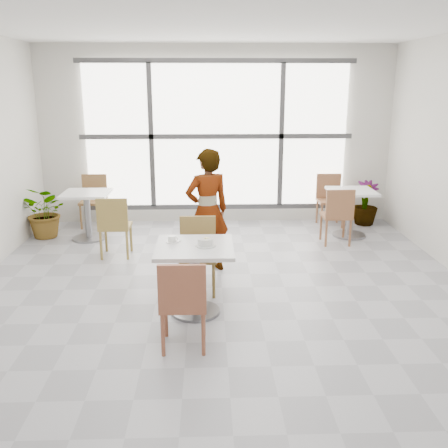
{
  "coord_description": "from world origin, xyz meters",
  "views": [
    {
      "loc": [
        -0.16,
        -5.13,
        2.35
      ],
      "look_at": [
        0.0,
        -0.3,
        1.0
      ],
      "focal_mm": 40.15,
      "sensor_mm": 36.0,
      "label": 1
    }
  ],
  "objects_px": {
    "bg_chair_left_far": "(94,197)",
    "bg_chair_right_far": "(329,196)",
    "chair_far": "(198,249)",
    "coffee_cup": "(172,239)",
    "plant_right": "(365,203)",
    "bg_table_left": "(87,209)",
    "chair_near": "(183,300)",
    "bg_chair_right_near": "(338,213)",
    "bg_chair_left_near": "(114,223)",
    "plant_left": "(46,212)",
    "main_table": "(195,266)",
    "bg_table_right": "(351,206)",
    "person": "(207,211)",
    "oatmeal_bowl": "(206,242)"
  },
  "relations": [
    {
      "from": "coffee_cup",
      "to": "plant_right",
      "type": "height_order",
      "value": "coffee_cup"
    },
    {
      "from": "coffee_cup",
      "to": "plant_left",
      "type": "xyz_separation_m",
      "value": [
        -2.16,
        2.68,
        -0.36
      ]
    },
    {
      "from": "bg_chair_left_near",
      "to": "oatmeal_bowl",
      "type": "bearing_deg",
      "value": 124.86
    },
    {
      "from": "main_table",
      "to": "bg_table_left",
      "type": "distance_m",
      "value": 3.2
    },
    {
      "from": "chair_far",
      "to": "bg_table_left",
      "type": "height_order",
      "value": "chair_far"
    },
    {
      "from": "coffee_cup",
      "to": "plant_left",
      "type": "height_order",
      "value": "plant_left"
    },
    {
      "from": "coffee_cup",
      "to": "plant_right",
      "type": "relative_size",
      "value": 0.21
    },
    {
      "from": "coffee_cup",
      "to": "plant_right",
      "type": "distance_m",
      "value": 4.52
    },
    {
      "from": "main_table",
      "to": "bg_table_left",
      "type": "xyz_separation_m",
      "value": [
        -1.73,
        2.69,
        -0.04
      ]
    },
    {
      "from": "person",
      "to": "bg_chair_right_near",
      "type": "relative_size",
      "value": 1.83
    },
    {
      "from": "bg_chair_left_far",
      "to": "bg_chair_right_far",
      "type": "distance_m",
      "value": 4.03
    },
    {
      "from": "main_table",
      "to": "bg_chair_right_far",
      "type": "distance_m",
      "value": 4.09
    },
    {
      "from": "main_table",
      "to": "bg_chair_right_near",
      "type": "bearing_deg",
      "value": 47.58
    },
    {
      "from": "main_table",
      "to": "chair_near",
      "type": "distance_m",
      "value": 0.78
    },
    {
      "from": "bg_chair_right_near",
      "to": "plant_right",
      "type": "xyz_separation_m",
      "value": [
        0.77,
        1.12,
        -0.12
      ]
    },
    {
      "from": "bg_table_right",
      "to": "bg_chair_left_far",
      "type": "height_order",
      "value": "bg_chair_left_far"
    },
    {
      "from": "chair_far",
      "to": "bg_chair_left_near",
      "type": "bearing_deg",
      "value": 135.02
    },
    {
      "from": "bg_chair_right_near",
      "to": "plant_right",
      "type": "distance_m",
      "value": 1.36
    },
    {
      "from": "bg_chair_right_far",
      "to": "plant_left",
      "type": "bearing_deg",
      "value": -172.47
    },
    {
      "from": "chair_near",
      "to": "chair_far",
      "type": "bearing_deg",
      "value": -94.46
    },
    {
      "from": "bg_chair_right_near",
      "to": "bg_chair_right_far",
      "type": "height_order",
      "value": "same"
    },
    {
      "from": "person",
      "to": "bg_chair_left_far",
      "type": "bearing_deg",
      "value": -70.91
    },
    {
      "from": "plant_right",
      "to": "coffee_cup",
      "type": "bearing_deg",
      "value": -133.41
    },
    {
      "from": "person",
      "to": "bg_chair_right_far",
      "type": "bearing_deg",
      "value": -156.07
    },
    {
      "from": "bg_chair_left_near",
      "to": "bg_chair_right_near",
      "type": "distance_m",
      "value": 3.27
    },
    {
      "from": "main_table",
      "to": "person",
      "type": "distance_m",
      "value": 1.31
    },
    {
      "from": "chair_far",
      "to": "person",
      "type": "bearing_deg",
      "value": 79.87
    },
    {
      "from": "main_table",
      "to": "bg_chair_left_far",
      "type": "height_order",
      "value": "bg_chair_left_far"
    },
    {
      "from": "bg_chair_left_far",
      "to": "oatmeal_bowl",
      "type": "bearing_deg",
      "value": -61.5
    },
    {
      "from": "plant_right",
      "to": "bg_table_left",
      "type": "bearing_deg",
      "value": -171.28
    },
    {
      "from": "chair_far",
      "to": "bg_table_left",
      "type": "distance_m",
      "value": 2.7
    },
    {
      "from": "plant_right",
      "to": "chair_near",
      "type": "bearing_deg",
      "value": -125.18
    },
    {
      "from": "main_table",
      "to": "person",
      "type": "height_order",
      "value": "person"
    },
    {
      "from": "main_table",
      "to": "plant_right",
      "type": "height_order",
      "value": "plant_right"
    },
    {
      "from": "chair_far",
      "to": "bg_chair_right_near",
      "type": "distance_m",
      "value": 2.64
    },
    {
      "from": "main_table",
      "to": "coffee_cup",
      "type": "distance_m",
      "value": 0.37
    },
    {
      "from": "oatmeal_bowl",
      "to": "bg_chair_right_near",
      "type": "distance_m",
      "value": 3.04
    },
    {
      "from": "bg_chair_right_near",
      "to": "bg_chair_right_far",
      "type": "xyz_separation_m",
      "value": [
        0.15,
        1.14,
        0.0
      ]
    },
    {
      "from": "bg_chair_left_near",
      "to": "coffee_cup",
      "type": "bearing_deg",
      "value": 118.69
    },
    {
      "from": "main_table",
      "to": "bg_chair_left_far",
      "type": "xyz_separation_m",
      "value": [
        -1.8,
        3.51,
        -0.02
      ]
    },
    {
      "from": "person",
      "to": "bg_chair_left_far",
      "type": "xyz_separation_m",
      "value": [
        -1.93,
        2.23,
        -0.3
      ]
    },
    {
      "from": "main_table",
      "to": "bg_table_left",
      "type": "bearing_deg",
      "value": 122.67
    },
    {
      "from": "bg_chair_left_far",
      "to": "chair_far",
      "type": "bearing_deg",
      "value": -57.68
    },
    {
      "from": "chair_far",
      "to": "coffee_cup",
      "type": "distance_m",
      "value": 0.63
    },
    {
      "from": "bg_table_right",
      "to": "bg_chair_left_far",
      "type": "bearing_deg",
      "value": 169.42
    },
    {
      "from": "chair_near",
      "to": "plant_left",
      "type": "distance_m",
      "value": 4.27
    },
    {
      "from": "bg_chair_right_far",
      "to": "bg_table_left",
      "type": "bearing_deg",
      "value": -169.57
    },
    {
      "from": "bg_table_left",
      "to": "plant_left",
      "type": "relative_size",
      "value": 0.9
    },
    {
      "from": "bg_chair_left_near",
      "to": "bg_chair_right_far",
      "type": "distance_m",
      "value": 3.75
    },
    {
      "from": "oatmeal_bowl",
      "to": "bg_table_left",
      "type": "height_order",
      "value": "oatmeal_bowl"
    }
  ]
}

